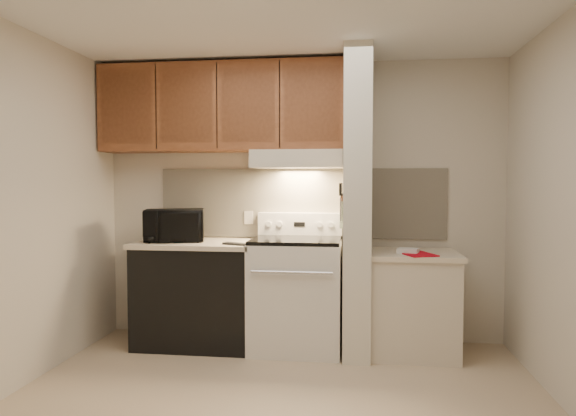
# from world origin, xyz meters

# --- Properties ---
(floor) EXTENTS (3.60, 3.60, 0.00)m
(floor) POSITION_xyz_m (0.00, 0.00, 0.00)
(floor) COLOR #C2AA8B
(floor) RESTS_ON ground
(ceiling) EXTENTS (3.60, 3.60, 0.00)m
(ceiling) POSITION_xyz_m (0.00, 0.00, 2.50)
(ceiling) COLOR white
(ceiling) RESTS_ON wall_back
(wall_back) EXTENTS (3.60, 2.50, 0.02)m
(wall_back) POSITION_xyz_m (0.00, 1.50, 1.25)
(wall_back) COLOR beige
(wall_back) RESTS_ON floor
(wall_left) EXTENTS (0.02, 3.00, 2.50)m
(wall_left) POSITION_xyz_m (-1.80, 0.00, 1.25)
(wall_left) COLOR beige
(wall_left) RESTS_ON floor
(backsplash) EXTENTS (2.60, 0.02, 0.63)m
(backsplash) POSITION_xyz_m (0.00, 1.49, 1.24)
(backsplash) COLOR beige
(backsplash) RESTS_ON wall_back
(range_body) EXTENTS (0.76, 0.65, 0.92)m
(range_body) POSITION_xyz_m (0.00, 1.16, 0.46)
(range_body) COLOR silver
(range_body) RESTS_ON floor
(oven_window) EXTENTS (0.50, 0.01, 0.30)m
(oven_window) POSITION_xyz_m (0.00, 0.84, 0.50)
(oven_window) COLOR black
(oven_window) RESTS_ON range_body
(oven_handle) EXTENTS (0.65, 0.02, 0.02)m
(oven_handle) POSITION_xyz_m (0.00, 0.80, 0.72)
(oven_handle) COLOR silver
(oven_handle) RESTS_ON range_body
(cooktop) EXTENTS (0.74, 0.64, 0.03)m
(cooktop) POSITION_xyz_m (0.00, 1.16, 0.94)
(cooktop) COLOR black
(cooktop) RESTS_ON range_body
(range_backguard) EXTENTS (0.76, 0.08, 0.20)m
(range_backguard) POSITION_xyz_m (0.00, 1.44, 1.05)
(range_backguard) COLOR silver
(range_backguard) RESTS_ON range_body
(range_display) EXTENTS (0.10, 0.01, 0.04)m
(range_display) POSITION_xyz_m (0.00, 1.40, 1.05)
(range_display) COLOR black
(range_display) RESTS_ON range_backguard
(range_knob_left_outer) EXTENTS (0.05, 0.02, 0.05)m
(range_knob_left_outer) POSITION_xyz_m (-0.28, 1.40, 1.05)
(range_knob_left_outer) COLOR silver
(range_knob_left_outer) RESTS_ON range_backguard
(range_knob_left_inner) EXTENTS (0.05, 0.02, 0.05)m
(range_knob_left_inner) POSITION_xyz_m (-0.18, 1.40, 1.05)
(range_knob_left_inner) COLOR silver
(range_knob_left_inner) RESTS_ON range_backguard
(range_knob_right_inner) EXTENTS (0.05, 0.02, 0.05)m
(range_knob_right_inner) POSITION_xyz_m (0.18, 1.40, 1.05)
(range_knob_right_inner) COLOR silver
(range_knob_right_inner) RESTS_ON range_backguard
(range_knob_right_outer) EXTENTS (0.05, 0.02, 0.05)m
(range_knob_right_outer) POSITION_xyz_m (0.28, 1.40, 1.05)
(range_knob_right_outer) COLOR silver
(range_knob_right_outer) RESTS_ON range_backguard
(dishwasher_front) EXTENTS (1.00, 0.63, 0.87)m
(dishwasher_front) POSITION_xyz_m (-0.88, 1.17, 0.43)
(dishwasher_front) COLOR black
(dishwasher_front) RESTS_ON floor
(left_countertop) EXTENTS (1.04, 0.67, 0.04)m
(left_countertop) POSITION_xyz_m (-0.88, 1.17, 0.89)
(left_countertop) COLOR beige
(left_countertop) RESTS_ON dishwasher_front
(spoon_rest) EXTENTS (0.24, 0.16, 0.02)m
(spoon_rest) POSITION_xyz_m (-0.48, 0.97, 0.92)
(spoon_rest) COLOR black
(spoon_rest) RESTS_ON left_countertop
(teal_jar) EXTENTS (0.11, 0.11, 0.10)m
(teal_jar) POSITION_xyz_m (-1.01, 1.06, 0.96)
(teal_jar) COLOR #2C6364
(teal_jar) RESTS_ON left_countertop
(outlet) EXTENTS (0.08, 0.01, 0.12)m
(outlet) POSITION_xyz_m (-0.48, 1.48, 1.10)
(outlet) COLOR beige
(outlet) RESTS_ON backsplash
(microwave) EXTENTS (0.58, 0.47, 0.28)m
(microwave) POSITION_xyz_m (-1.07, 1.15, 1.05)
(microwave) COLOR black
(microwave) RESTS_ON left_countertop
(partition_pillar) EXTENTS (0.22, 0.70, 2.50)m
(partition_pillar) POSITION_xyz_m (0.51, 1.15, 1.25)
(partition_pillar) COLOR beige
(partition_pillar) RESTS_ON floor
(pillar_trim) EXTENTS (0.01, 0.70, 0.04)m
(pillar_trim) POSITION_xyz_m (0.39, 1.15, 1.30)
(pillar_trim) COLOR brown
(pillar_trim) RESTS_ON partition_pillar
(knife_strip) EXTENTS (0.02, 0.42, 0.04)m
(knife_strip) POSITION_xyz_m (0.39, 1.10, 1.32)
(knife_strip) COLOR black
(knife_strip) RESTS_ON partition_pillar
(knife_blade_a) EXTENTS (0.01, 0.03, 0.16)m
(knife_blade_a) POSITION_xyz_m (0.38, 0.94, 1.22)
(knife_blade_a) COLOR silver
(knife_blade_a) RESTS_ON knife_strip
(knife_handle_a) EXTENTS (0.02, 0.02, 0.10)m
(knife_handle_a) POSITION_xyz_m (0.38, 0.93, 1.37)
(knife_handle_a) COLOR black
(knife_handle_a) RESTS_ON knife_strip
(knife_blade_b) EXTENTS (0.01, 0.04, 0.18)m
(knife_blade_b) POSITION_xyz_m (0.38, 1.03, 1.21)
(knife_blade_b) COLOR silver
(knife_blade_b) RESTS_ON knife_strip
(knife_handle_b) EXTENTS (0.02, 0.02, 0.10)m
(knife_handle_b) POSITION_xyz_m (0.38, 1.02, 1.37)
(knife_handle_b) COLOR black
(knife_handle_b) RESTS_ON knife_strip
(knife_blade_c) EXTENTS (0.01, 0.04, 0.20)m
(knife_blade_c) POSITION_xyz_m (0.38, 1.11, 1.20)
(knife_blade_c) COLOR silver
(knife_blade_c) RESTS_ON knife_strip
(knife_handle_c) EXTENTS (0.02, 0.02, 0.10)m
(knife_handle_c) POSITION_xyz_m (0.38, 1.09, 1.37)
(knife_handle_c) COLOR black
(knife_handle_c) RESTS_ON knife_strip
(knife_blade_d) EXTENTS (0.01, 0.04, 0.16)m
(knife_blade_d) POSITION_xyz_m (0.38, 1.17, 1.22)
(knife_blade_d) COLOR silver
(knife_blade_d) RESTS_ON knife_strip
(knife_handle_d) EXTENTS (0.02, 0.02, 0.10)m
(knife_handle_d) POSITION_xyz_m (0.38, 1.17, 1.37)
(knife_handle_d) COLOR black
(knife_handle_d) RESTS_ON knife_strip
(knife_blade_e) EXTENTS (0.01, 0.04, 0.18)m
(knife_blade_e) POSITION_xyz_m (0.38, 1.25, 1.21)
(knife_blade_e) COLOR silver
(knife_blade_e) RESTS_ON knife_strip
(knife_handle_e) EXTENTS (0.02, 0.02, 0.10)m
(knife_handle_e) POSITION_xyz_m (0.38, 1.26, 1.37)
(knife_handle_e) COLOR black
(knife_handle_e) RESTS_ON knife_strip
(oven_mitt) EXTENTS (0.03, 0.11, 0.26)m
(oven_mitt) POSITION_xyz_m (0.38, 1.32, 1.16)
(oven_mitt) COLOR gray
(oven_mitt) RESTS_ON partition_pillar
(right_cab_base) EXTENTS (0.70, 0.60, 0.81)m
(right_cab_base) POSITION_xyz_m (0.97, 1.15, 0.40)
(right_cab_base) COLOR beige
(right_cab_base) RESTS_ON floor
(right_countertop) EXTENTS (0.74, 0.64, 0.04)m
(right_countertop) POSITION_xyz_m (0.97, 1.15, 0.83)
(right_countertop) COLOR beige
(right_countertop) RESTS_ON right_cab_base
(red_folder) EXTENTS (0.31, 0.36, 0.01)m
(red_folder) POSITION_xyz_m (0.99, 1.00, 0.85)
(red_folder) COLOR #B40615
(red_folder) RESTS_ON right_countertop
(white_box) EXTENTS (0.19, 0.15, 0.04)m
(white_box) POSITION_xyz_m (0.92, 1.05, 0.87)
(white_box) COLOR white
(white_box) RESTS_ON right_countertop
(range_hood) EXTENTS (0.78, 0.44, 0.15)m
(range_hood) POSITION_xyz_m (0.00, 1.28, 1.62)
(range_hood) COLOR beige
(range_hood) RESTS_ON upper_cabinets
(hood_lip) EXTENTS (0.78, 0.04, 0.06)m
(hood_lip) POSITION_xyz_m (0.00, 1.07, 1.58)
(hood_lip) COLOR beige
(hood_lip) RESTS_ON range_hood
(upper_cabinets) EXTENTS (2.18, 0.33, 0.77)m
(upper_cabinets) POSITION_xyz_m (-0.69, 1.32, 2.08)
(upper_cabinets) COLOR brown
(upper_cabinets) RESTS_ON wall_back
(cab_door_a) EXTENTS (0.46, 0.01, 0.63)m
(cab_door_a) POSITION_xyz_m (-1.51, 1.17, 2.08)
(cab_door_a) COLOR brown
(cab_door_a) RESTS_ON upper_cabinets
(cab_gap_a) EXTENTS (0.01, 0.01, 0.73)m
(cab_gap_a) POSITION_xyz_m (-1.23, 1.16, 2.08)
(cab_gap_a) COLOR black
(cab_gap_a) RESTS_ON upper_cabinets
(cab_door_b) EXTENTS (0.46, 0.01, 0.63)m
(cab_door_b) POSITION_xyz_m (-0.96, 1.17, 2.08)
(cab_door_b) COLOR brown
(cab_door_b) RESTS_ON upper_cabinets
(cab_gap_b) EXTENTS (0.01, 0.01, 0.73)m
(cab_gap_b) POSITION_xyz_m (-0.69, 1.16, 2.08)
(cab_gap_b) COLOR black
(cab_gap_b) RESTS_ON upper_cabinets
(cab_door_c) EXTENTS (0.46, 0.01, 0.63)m
(cab_door_c) POSITION_xyz_m (-0.42, 1.17, 2.08)
(cab_door_c) COLOR brown
(cab_door_c) RESTS_ON upper_cabinets
(cab_gap_c) EXTENTS (0.01, 0.01, 0.73)m
(cab_gap_c) POSITION_xyz_m (-0.14, 1.16, 2.08)
(cab_gap_c) COLOR black
(cab_gap_c) RESTS_ON upper_cabinets
(cab_door_d) EXTENTS (0.46, 0.01, 0.63)m
(cab_door_d) POSITION_xyz_m (0.13, 1.17, 2.08)
(cab_door_d) COLOR brown
(cab_door_d) RESTS_ON upper_cabinets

